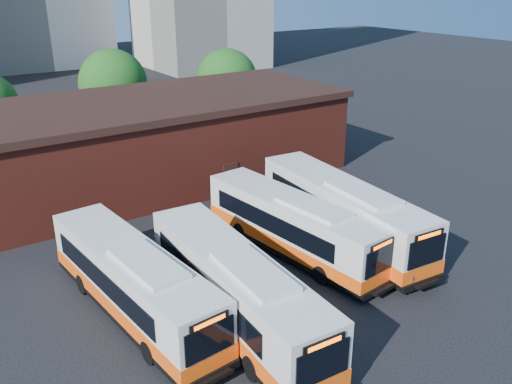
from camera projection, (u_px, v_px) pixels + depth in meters
ground at (326, 295)px, 27.02m from camera, size 220.00×220.00×0.00m
bus_west at (134, 285)px, 24.97m from camera, size 3.79×13.02×3.50m
bus_midwest at (236, 292)px, 24.29m from camera, size 3.44×13.42×3.62m
bus_mideast at (293, 227)px, 30.64m from camera, size 3.92×12.94×3.48m
bus_east at (342, 214)px, 32.08m from camera, size 3.87×13.95×3.76m
transit_worker at (410, 276)px, 26.96m from camera, size 0.60×0.77×1.85m
depot_building at (156, 139)px, 41.19m from camera, size 28.60×12.60×6.40m
tree_mid at (113, 84)px, 52.32m from camera, size 6.56×6.56×8.36m
tree_east at (227, 79)px, 55.80m from camera, size 6.24×6.24×7.96m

